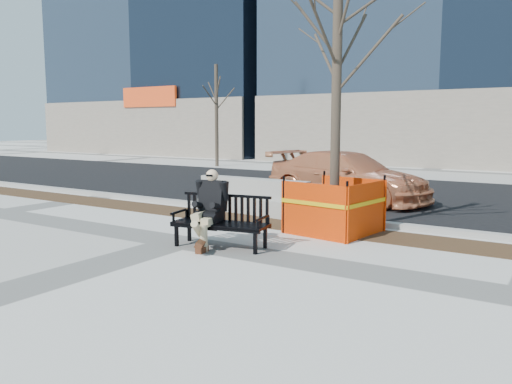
# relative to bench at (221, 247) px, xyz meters

# --- Properties ---
(ground) EXTENTS (120.00, 120.00, 0.00)m
(ground) POSITION_rel_bench_xyz_m (-0.92, -0.08, 0.00)
(ground) COLOR beige
(ground) RESTS_ON ground
(mulch_strip) EXTENTS (40.00, 1.20, 0.02)m
(mulch_strip) POSITION_rel_bench_xyz_m (-0.92, 2.52, 0.00)
(mulch_strip) COLOR #47301C
(mulch_strip) RESTS_ON ground
(asphalt_street) EXTENTS (60.00, 10.40, 0.01)m
(asphalt_street) POSITION_rel_bench_xyz_m (-0.92, 8.72, 0.00)
(asphalt_street) COLOR black
(asphalt_street) RESTS_ON ground
(curb) EXTENTS (60.00, 0.25, 0.12)m
(curb) POSITION_rel_bench_xyz_m (-0.92, 3.47, 0.06)
(curb) COLOR #9E9B93
(curb) RESTS_ON ground
(bench) EXTENTS (1.93, 0.98, 0.98)m
(bench) POSITION_rel_bench_xyz_m (0.00, 0.00, 0.00)
(bench) COLOR black
(bench) RESTS_ON ground
(seated_man) EXTENTS (0.80, 1.14, 1.46)m
(seated_man) POSITION_rel_bench_xyz_m (-0.25, 0.01, 0.00)
(seated_man) COLOR black
(seated_man) RESTS_ON ground
(tree_fence) EXTENTS (2.74, 2.74, 6.05)m
(tree_fence) POSITION_rel_bench_xyz_m (1.23, 2.36, 0.00)
(tree_fence) COLOR #FF3B00
(tree_fence) RESTS_ON ground
(sedan) EXTENTS (5.37, 2.96, 1.47)m
(sedan) POSITION_rel_bench_xyz_m (-0.27, 6.68, 0.00)
(sedan) COLOR #CB764A
(sedan) RESTS_ON ground
(jersey_barrier_left) EXTENTS (3.17, 0.68, 0.91)m
(jersey_barrier_left) POSITION_rel_bench_xyz_m (-1.54, 3.48, 0.00)
(jersey_barrier_left) COLOR gray
(jersey_barrier_left) RESTS_ON ground
(jersey_barrier_right) EXTENTS (3.19, 1.00, 0.90)m
(jersey_barrier_right) POSITION_rel_bench_xyz_m (-0.61, 3.30, 0.00)
(jersey_barrier_right) COLOR #9A9890
(jersey_barrier_right) RESTS_ON ground
(far_tree_left) EXTENTS (2.59, 2.59, 5.86)m
(far_tree_left) POSITION_rel_bench_xyz_m (-11.26, 14.85, 0.00)
(far_tree_left) COLOR #4C3F31
(far_tree_left) RESTS_ON ground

